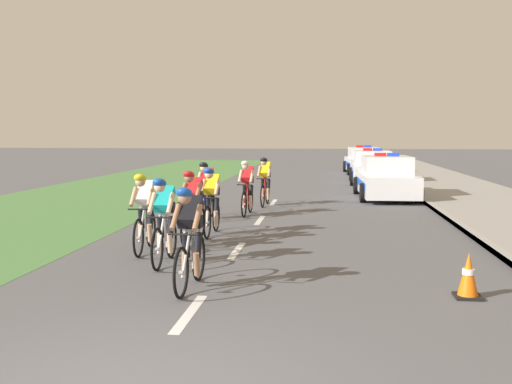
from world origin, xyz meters
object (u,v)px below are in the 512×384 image
(cyclist_fifth, at_px, (212,200))
(police_car_third, at_px, (363,161))
(traffic_cone_near, at_px, (468,276))
(cyclist_fourth, at_px, (193,206))
(police_car_second, at_px, (372,168))
(cyclist_eighth, at_px, (265,181))
(cyclist_seventh, at_px, (206,190))
(cyclist_second, at_px, (164,220))
(cyclist_third, at_px, (144,212))
(cyclist_sixth, at_px, (247,187))
(cyclist_lead, at_px, (190,236))
(police_car_nearest, at_px, (386,179))

(cyclist_fifth, bearing_deg, police_car_third, 77.36)
(police_car_third, height_order, traffic_cone_near, police_car_third)
(police_car_third, bearing_deg, cyclist_fourth, -102.57)
(police_car_second, relative_size, traffic_cone_near, 6.94)
(cyclist_fourth, xyz_separation_m, cyclist_eighth, (0.83, 6.41, 0.00))
(cyclist_seventh, bearing_deg, cyclist_second, -86.22)
(police_car_second, bearing_deg, traffic_cone_near, -90.36)
(cyclist_seventh, bearing_deg, cyclist_eighth, 67.81)
(cyclist_second, xyz_separation_m, traffic_cone_near, (4.74, -1.52, -0.48))
(cyclist_fourth, bearing_deg, cyclist_eighth, 82.61)
(cyclist_third, bearing_deg, cyclist_eighth, 78.24)
(cyclist_third, relative_size, cyclist_sixth, 1.00)
(police_car_second, xyz_separation_m, police_car_third, (0.00, 6.36, 0.00))
(cyclist_second, xyz_separation_m, cyclist_eighth, (0.89, 8.39, 0.00))
(cyclist_fourth, bearing_deg, traffic_cone_near, -36.74)
(police_car_second, bearing_deg, cyclist_fifth, -107.98)
(cyclist_fifth, xyz_separation_m, cyclist_eighth, (0.64, 5.42, 0.00))
(cyclist_third, bearing_deg, police_car_third, 76.26)
(cyclist_sixth, bearing_deg, police_car_second, 68.76)
(cyclist_seventh, height_order, cyclist_eighth, same)
(cyclist_lead, xyz_separation_m, police_car_third, (4.04, 25.08, -0.11))
(cyclist_lead, distance_m, cyclist_third, 2.92)
(cyclist_fourth, relative_size, cyclist_fifth, 1.00)
(cyclist_fourth, xyz_separation_m, cyclist_sixth, (0.55, 4.26, 0.00))
(police_car_nearest, distance_m, traffic_cone_near, 12.52)
(cyclist_lead, xyz_separation_m, cyclist_eighth, (0.07, 9.94, 0.00))
(police_car_nearest, distance_m, police_car_second, 6.18)
(cyclist_lead, bearing_deg, cyclist_fifth, 97.17)
(traffic_cone_near, bearing_deg, cyclist_eighth, 111.26)
(cyclist_third, height_order, cyclist_seventh, same)
(cyclist_fourth, distance_m, police_car_second, 15.93)
(cyclist_eighth, relative_size, traffic_cone_near, 2.69)
(cyclist_lead, relative_size, cyclist_third, 1.00)
(cyclist_fifth, relative_size, cyclist_eighth, 1.00)
(cyclist_second, xyz_separation_m, cyclist_fourth, (0.06, 1.98, 0.00))
(police_car_nearest, bearing_deg, cyclist_seventh, -132.72)
(cyclist_sixth, distance_m, cyclist_eighth, 2.17)
(cyclist_lead, height_order, cyclist_fourth, same)
(cyclist_lead, xyz_separation_m, traffic_cone_near, (3.92, 0.03, -0.48))
(cyclist_fourth, height_order, traffic_cone_near, cyclist_fourth)
(police_car_second, bearing_deg, cyclist_seventh, -113.79)
(cyclist_lead, distance_m, cyclist_sixth, 7.79)
(cyclist_eighth, bearing_deg, police_car_second, 65.66)
(cyclist_eighth, relative_size, police_car_third, 0.38)
(cyclist_fourth, height_order, cyclist_eighth, same)
(cyclist_sixth, height_order, police_car_third, police_car_third)
(cyclist_lead, xyz_separation_m, cyclist_fourth, (-0.76, 3.53, 0.00))
(cyclist_fourth, xyz_separation_m, police_car_third, (4.80, 21.55, -0.11))
(cyclist_second, distance_m, police_car_nearest, 12.02)
(cyclist_fourth, xyz_separation_m, cyclist_seventh, (-0.41, 3.37, 0.00))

